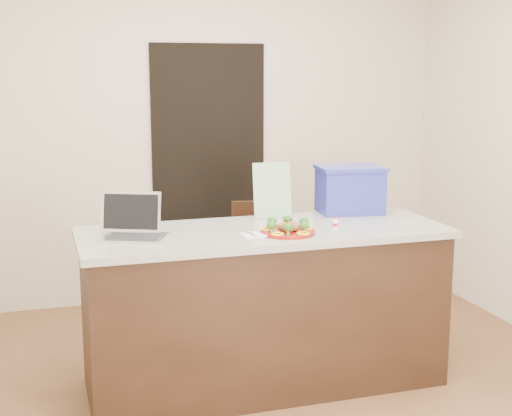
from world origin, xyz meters
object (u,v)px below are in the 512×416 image
object	(u,v)px
yogurt_bottle	(335,224)
napkin	(255,235)
laptop	(133,225)
island	(264,307)
blue_box	(350,189)
plate	(288,232)
chair	(266,261)

from	to	relation	value
yogurt_bottle	napkin	bearing A→B (deg)	-175.96
napkin	laptop	distance (m)	0.66
island	blue_box	distance (m)	0.94
island	blue_box	world-z (taller)	blue_box
napkin	laptop	world-z (taller)	laptop
napkin	blue_box	xyz separation A→B (m)	(0.75, 0.42, 0.14)
napkin	blue_box	world-z (taller)	blue_box
napkin	island	bearing A→B (deg)	53.83
yogurt_bottle	island	bearing A→B (deg)	165.99
plate	chair	distance (m)	0.99
napkin	yogurt_bottle	bearing A→B (deg)	4.04
plate	yogurt_bottle	distance (m)	0.31
laptop	chair	distance (m)	1.29
plate	yogurt_bottle	size ratio (longest dim) A/B	4.72
laptop	chair	xyz separation A→B (m)	(0.98, 0.70, -0.46)
napkin	yogurt_bottle	world-z (taller)	yogurt_bottle
island	blue_box	xyz separation A→B (m)	(0.65, 0.29, 0.60)
blue_box	napkin	bearing A→B (deg)	-143.99
laptop	island	bearing A→B (deg)	21.45
plate	napkin	distance (m)	0.18
island	yogurt_bottle	world-z (taller)	yogurt_bottle
yogurt_bottle	blue_box	world-z (taller)	blue_box
island	chair	size ratio (longest dim) A/B	2.23
yogurt_bottle	chair	distance (m)	0.94
island	napkin	distance (m)	0.49
chair	yogurt_bottle	bearing A→B (deg)	-72.92
plate	napkin	world-z (taller)	plate
island	chair	distance (m)	0.78
blue_box	chair	world-z (taller)	blue_box
island	yogurt_bottle	size ratio (longest dim) A/B	32.60
island	yogurt_bottle	bearing A→B (deg)	-14.01
plate	blue_box	world-z (taller)	blue_box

